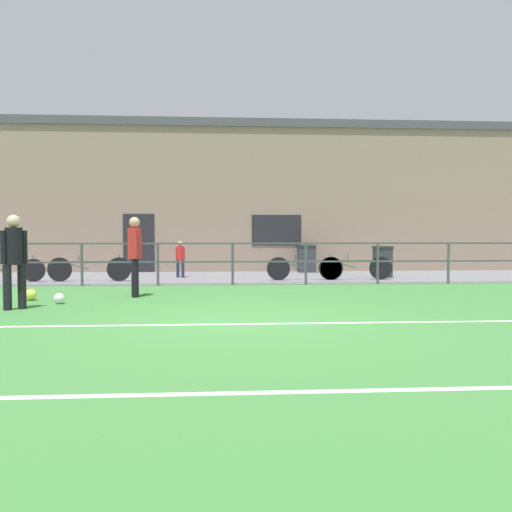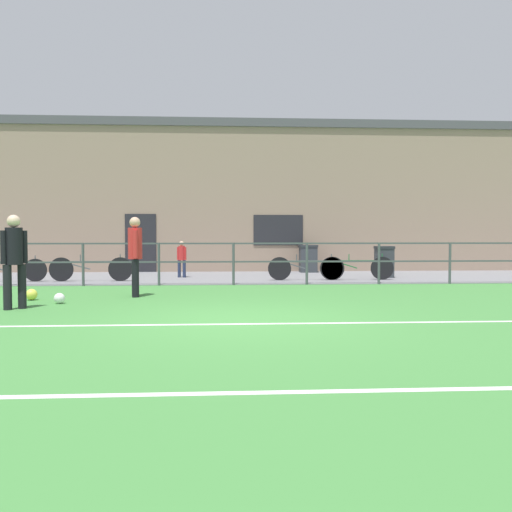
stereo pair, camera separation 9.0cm
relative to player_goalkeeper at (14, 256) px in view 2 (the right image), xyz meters
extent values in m
cube|color=#42843D|center=(4.10, -1.53, -1.00)|extent=(60.00, 44.00, 0.04)
cube|color=white|center=(4.10, -1.90, -0.98)|extent=(36.00, 0.11, 0.00)
cube|color=white|center=(4.10, -5.49, -0.98)|extent=(36.00, 0.11, 0.00)
cube|color=slate|center=(4.10, 6.97, -0.97)|extent=(48.00, 5.00, 0.02)
cylinder|color=#474C51|center=(-1.90, 4.47, -0.41)|extent=(0.07, 0.07, 1.15)
cylinder|color=#474C51|center=(0.10, 4.47, -0.41)|extent=(0.07, 0.07, 1.15)
cylinder|color=#474C51|center=(2.10, 4.47, -0.41)|extent=(0.07, 0.07, 1.15)
cylinder|color=#474C51|center=(4.10, 4.47, -0.41)|extent=(0.07, 0.07, 1.15)
cylinder|color=#474C51|center=(6.10, 4.47, -0.41)|extent=(0.07, 0.07, 1.15)
cylinder|color=#474C51|center=(8.10, 4.47, -0.41)|extent=(0.07, 0.07, 1.15)
cylinder|color=#474C51|center=(10.10, 4.47, -0.41)|extent=(0.07, 0.07, 1.15)
cube|color=#474C51|center=(4.10, 4.47, 0.14)|extent=(36.00, 0.04, 0.04)
cube|color=#474C51|center=(4.10, 4.47, -0.35)|extent=(36.00, 0.04, 0.04)
cube|color=gray|center=(4.10, 10.67, 1.64)|extent=(28.00, 2.40, 5.25)
cube|color=#232328|center=(0.87, 9.45, 0.07)|extent=(1.10, 0.04, 2.10)
cube|color=#232328|center=(5.82, 9.45, 0.54)|extent=(1.80, 0.04, 1.10)
cube|color=#4C4C51|center=(4.10, 10.67, 4.42)|extent=(28.00, 2.56, 0.30)
cylinder|color=black|center=(0.10, 0.08, -0.57)|extent=(0.15, 0.15, 0.82)
cylinder|color=black|center=(-0.10, -0.08, -0.57)|extent=(0.15, 0.15, 0.82)
cylinder|color=black|center=(0.00, 0.00, 0.18)|extent=(0.30, 0.30, 0.68)
sphere|color=beige|center=(0.00, 0.00, 0.63)|extent=(0.23, 0.23, 0.23)
cylinder|color=black|center=(0.15, 0.11, 0.16)|extent=(0.11, 0.11, 0.61)
cylinder|color=black|center=(-0.15, -0.11, 0.16)|extent=(0.11, 0.11, 0.61)
cylinder|color=black|center=(1.86, 2.02, -0.57)|extent=(0.15, 0.15, 0.83)
cylinder|color=black|center=(1.91, 1.77, -0.57)|extent=(0.15, 0.15, 0.83)
cylinder|color=red|center=(1.88, 1.89, 0.19)|extent=(0.31, 0.31, 0.69)
sphere|color=tan|center=(1.88, 1.89, 0.65)|extent=(0.24, 0.24, 0.24)
cylinder|color=red|center=(1.85, 2.08, 0.17)|extent=(0.11, 0.11, 0.62)
cylinder|color=red|center=(1.92, 1.71, 0.17)|extent=(0.11, 0.11, 0.62)
sphere|color=white|center=(0.57, 0.76, -0.88)|extent=(0.21, 0.21, 0.21)
sphere|color=#E5E04C|center=(-0.18, 1.37, -0.87)|extent=(0.24, 0.24, 0.24)
cylinder|color=#232D4C|center=(2.60, 6.88, -0.69)|extent=(0.10, 0.10, 0.54)
cylinder|color=#232D4C|center=(2.44, 6.93, -0.69)|extent=(0.10, 0.10, 0.54)
cylinder|color=red|center=(2.52, 6.91, -0.20)|extent=(0.20, 0.20, 0.45)
sphere|color=tan|center=(2.52, 6.91, 0.10)|extent=(0.15, 0.15, 0.15)
cylinder|color=red|center=(2.64, 6.87, -0.21)|extent=(0.07, 0.07, 0.40)
cylinder|color=red|center=(2.41, 6.94, -0.21)|extent=(0.07, 0.07, 0.40)
cylinder|color=black|center=(-0.83, 5.67, -0.62)|extent=(0.69, 0.04, 0.69)
cylinder|color=black|center=(0.85, 5.67, -0.62)|extent=(0.69, 0.04, 0.69)
cube|color=#4C5156|center=(0.01, 5.67, -0.40)|extent=(1.31, 0.04, 0.04)
cube|color=#4C5156|center=(-0.41, 5.67, -0.51)|extent=(0.82, 0.03, 0.25)
cylinder|color=#4C5156|center=(-0.28, 5.67, -0.30)|extent=(0.03, 0.03, 0.20)
cylinder|color=#4C5156|center=(0.85, 5.67, -0.33)|extent=(0.03, 0.03, 0.28)
cylinder|color=black|center=(7.06, 5.67, -0.62)|extent=(0.69, 0.04, 0.69)
cylinder|color=black|center=(8.55, 5.67, -0.62)|extent=(0.69, 0.04, 0.69)
cube|color=#1E6633|center=(7.80, 5.67, -0.40)|extent=(1.16, 0.04, 0.04)
cube|color=#1E6633|center=(7.43, 5.67, -0.51)|extent=(0.72, 0.03, 0.25)
cylinder|color=#1E6633|center=(7.54, 5.67, -0.30)|extent=(0.03, 0.03, 0.20)
cylinder|color=#1E6633|center=(8.55, 5.67, -0.33)|extent=(0.03, 0.03, 0.28)
cylinder|color=black|center=(-1.56, 5.67, -0.64)|extent=(0.65, 0.04, 0.65)
cube|color=#4C5156|center=(-2.42, 5.67, -0.42)|extent=(1.34, 0.04, 0.04)
cylinder|color=#4C5156|center=(-1.56, 5.67, -0.35)|extent=(0.03, 0.03, 0.28)
cylinder|color=black|center=(5.48, 5.67, -0.62)|extent=(0.68, 0.04, 0.68)
cylinder|color=black|center=(7.02, 5.67, -0.62)|extent=(0.68, 0.04, 0.68)
cube|color=#4C5156|center=(6.25, 5.67, -0.40)|extent=(1.20, 0.04, 0.04)
cube|color=#4C5156|center=(5.86, 5.67, -0.51)|extent=(0.75, 0.03, 0.24)
cylinder|color=#4C5156|center=(5.98, 5.67, -0.30)|extent=(0.03, 0.03, 0.20)
cylinder|color=#4C5156|center=(7.02, 5.67, -0.33)|extent=(0.03, 0.03, 0.28)
cube|color=#33383D|center=(6.84, 8.95, -0.52)|extent=(0.60, 0.50, 0.89)
cube|color=#282C30|center=(6.84, 8.95, -0.03)|extent=(0.63, 0.54, 0.08)
cube|color=#33383D|center=(8.86, 6.51, -0.51)|extent=(0.52, 0.44, 0.90)
cube|color=#282C30|center=(8.86, 6.51, -0.02)|extent=(0.55, 0.47, 0.08)
camera|label=1|loc=(3.73, -10.13, 0.40)|focal=37.96mm
camera|label=2|loc=(3.82, -10.13, 0.40)|focal=37.96mm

